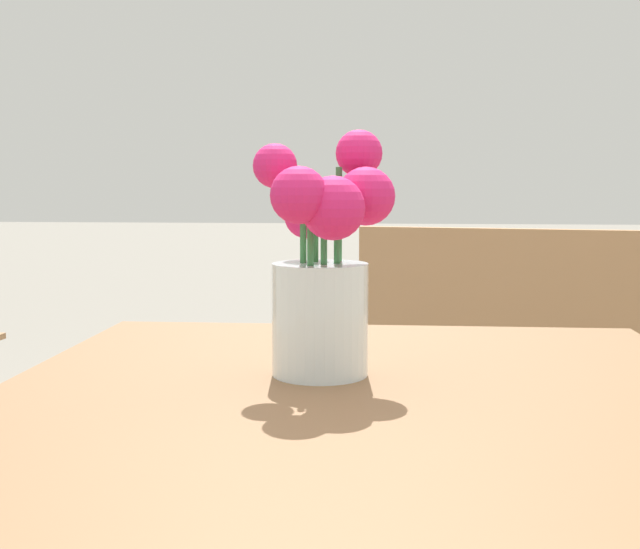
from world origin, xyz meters
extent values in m
cube|color=brown|center=(0.00, 0.00, 0.73)|extent=(0.76, 0.78, 0.03)
cylinder|color=silver|center=(-0.05, 0.06, 0.81)|extent=(0.10, 0.10, 0.12)
cylinder|color=silver|center=(-0.05, 0.06, 0.78)|extent=(0.09, 0.09, 0.07)
cylinder|color=#337038|center=(-0.03, 0.06, 0.84)|extent=(0.01, 0.01, 0.16)
sphere|color=#D11E60|center=(0.00, 0.07, 0.94)|extent=(0.06, 0.06, 0.06)
cylinder|color=#337038|center=(-0.03, 0.08, 0.86)|extent=(0.01, 0.01, 0.22)
sphere|color=#D11E60|center=(-0.01, 0.11, 0.99)|extent=(0.05, 0.05, 0.05)
cylinder|color=#337038|center=(-0.06, 0.08, 0.83)|extent=(0.01, 0.01, 0.15)
sphere|color=#D11E60|center=(-0.07, 0.11, 0.92)|extent=(0.05, 0.05, 0.05)
cylinder|color=#337038|center=(-0.07, 0.07, 0.86)|extent=(0.01, 0.01, 0.20)
sphere|color=#D11E60|center=(-0.10, 0.07, 0.97)|extent=(0.05, 0.05, 0.05)
cylinder|color=#337038|center=(-0.06, 0.04, 0.84)|extent=(0.01, 0.01, 0.17)
sphere|color=#D11E60|center=(-0.06, 0.01, 0.94)|extent=(0.06, 0.06, 0.06)
cylinder|color=#337038|center=(-0.04, 0.05, 0.83)|extent=(0.01, 0.01, 0.15)
sphere|color=#D11E60|center=(-0.03, 0.02, 0.93)|extent=(0.07, 0.07, 0.07)
cube|color=#9E7047|center=(0.03, 1.41, 0.21)|extent=(0.12, 0.33, 0.43)
camera|label=1|loc=(0.04, -0.79, 0.95)|focal=45.00mm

